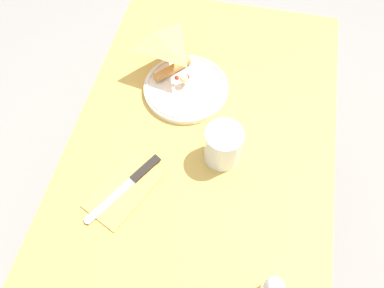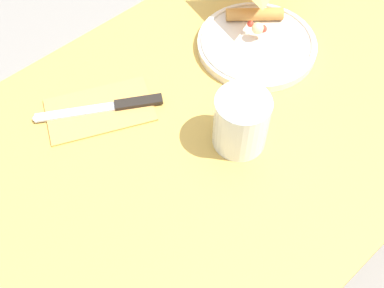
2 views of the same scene
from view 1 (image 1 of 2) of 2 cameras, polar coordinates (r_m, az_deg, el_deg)
ground_plane at (r=1.57m, az=1.13°, el=-11.83°), size 6.00×6.00×0.00m
dining_table at (r=1.04m, az=1.67°, el=-1.67°), size 0.96×0.64×0.70m
plate_pizza at (r=0.99m, az=-0.96°, el=8.76°), size 0.22×0.22×0.05m
milk_glass at (r=0.85m, az=4.77°, el=-0.25°), size 0.09×0.09×0.10m
napkin_folded at (r=0.87m, az=-10.28°, el=-6.73°), size 0.20×0.17×0.00m
butter_knife at (r=0.87m, az=-9.74°, el=-6.09°), size 0.20×0.13×0.01m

